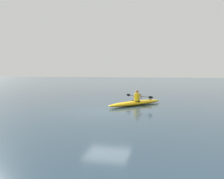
# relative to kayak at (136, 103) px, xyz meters

# --- Properties ---
(ground_plane) EXTENTS (160.00, 160.00, 0.00)m
(ground_plane) POSITION_rel_kayak_xyz_m (1.25, 2.86, -0.16)
(ground_plane) COLOR #233847
(kayak) EXTENTS (3.38, 4.12, 0.31)m
(kayak) POSITION_rel_kayak_xyz_m (0.00, 0.00, 0.00)
(kayak) COLOR #EAB214
(kayak) RESTS_ON ground
(kayaker) EXTENTS (1.99, 1.54, 0.72)m
(kayaker) POSITION_rel_kayak_xyz_m (-0.08, -0.10, 0.45)
(kayaker) COLOR yellow
(kayaker) RESTS_ON kayak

